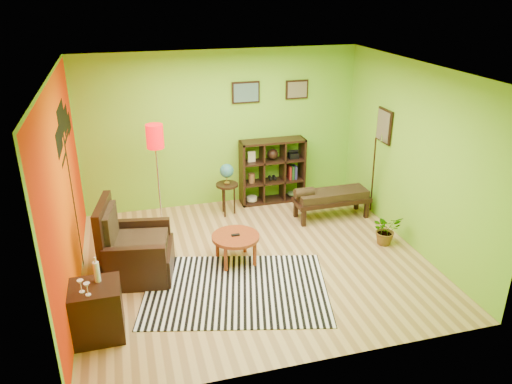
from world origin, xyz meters
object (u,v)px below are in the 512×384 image
object	(u,v)px
coffee_table	(236,239)
cube_shelf	(273,171)
armchair	(133,253)
bench	(330,197)
potted_plant	(386,233)
globe_table	(227,177)
side_cabinet	(97,311)
floor_lamp	(156,146)

from	to	relation	value
coffee_table	cube_shelf	world-z (taller)	cube_shelf
armchair	bench	bearing A→B (deg)	16.24
armchair	bench	xyz separation A→B (m)	(3.38, 0.99, 0.05)
cube_shelf	potted_plant	bearing A→B (deg)	-59.43
globe_table	bench	world-z (taller)	globe_table
side_cabinet	coffee_table	bearing A→B (deg)	32.18
side_cabinet	potted_plant	xyz separation A→B (m)	(4.34, 1.12, -0.15)
coffee_table	potted_plant	xyz separation A→B (m)	(2.41, -0.09, -0.18)
side_cabinet	bench	size ratio (longest dim) A/B	0.73
cube_shelf	bench	xyz separation A→B (m)	(0.74, -0.96, -0.21)
side_cabinet	cube_shelf	bearing A→B (deg)	45.70
globe_table	cube_shelf	world-z (taller)	cube_shelf
globe_table	bench	xyz separation A→B (m)	(1.69, -0.61, -0.32)
side_cabinet	globe_table	xyz separation A→B (m)	(2.16, 2.84, 0.38)
coffee_table	bench	size ratio (longest dim) A/B	0.51
coffee_table	potted_plant	size ratio (longest dim) A/B	1.43
armchair	floor_lamp	bearing A→B (deg)	67.73
armchair	potted_plant	bearing A→B (deg)	-1.87
cube_shelf	armchair	bearing A→B (deg)	-143.69
side_cabinet	potted_plant	bearing A→B (deg)	14.47
bench	potted_plant	bearing A→B (deg)	-66.38
side_cabinet	bench	bearing A→B (deg)	30.09
potted_plant	coffee_table	bearing A→B (deg)	177.75
coffee_table	side_cabinet	xyz separation A→B (m)	(-1.93, -1.21, -0.03)
cube_shelf	globe_table	bearing A→B (deg)	-159.81
floor_lamp	globe_table	xyz separation A→B (m)	(1.19, 0.37, -0.77)
coffee_table	floor_lamp	bearing A→B (deg)	127.44
potted_plant	armchair	bearing A→B (deg)	178.13
armchair	cube_shelf	size ratio (longest dim) A/B	0.94
side_cabinet	cube_shelf	size ratio (longest dim) A/B	0.83
cube_shelf	floor_lamp	bearing A→B (deg)	-161.41
globe_table	coffee_table	bearing A→B (deg)	-98.10
armchair	floor_lamp	size ratio (longest dim) A/B	0.62
armchair	bench	world-z (taller)	armchair
coffee_table	side_cabinet	size ratio (longest dim) A/B	0.71
side_cabinet	potted_plant	world-z (taller)	side_cabinet
armchair	cube_shelf	distance (m)	3.30
side_cabinet	floor_lamp	distance (m)	2.89
globe_table	cube_shelf	xyz separation A→B (m)	(0.95, 0.35, -0.12)
armchair	coffee_table	bearing A→B (deg)	-1.25
globe_table	potted_plant	world-z (taller)	globe_table
coffee_table	armchair	bearing A→B (deg)	178.75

